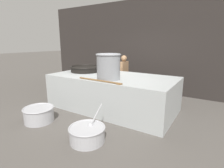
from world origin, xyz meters
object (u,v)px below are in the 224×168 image
giant_wok_near (85,68)px  cook (124,74)px  stock_pot (108,66)px  prep_bowl_vegetables (87,133)px  prep_bowl_meat (39,114)px

giant_wok_near → cook: (0.83, 1.11, -0.29)m
giant_wok_near → stock_pot: (1.31, -0.62, 0.24)m
giant_wok_near → cook: size_ratio=0.66×
cook → prep_bowl_vegetables: 3.26m
giant_wok_near → cook: cook is taller
prep_bowl_vegetables → prep_bowl_meat: bearing=177.8°
cook → prep_bowl_meat: bearing=76.8°
prep_bowl_vegetables → giant_wok_near: bearing=130.5°
prep_bowl_meat → stock_pot: bearing=46.6°
giant_wok_near → prep_bowl_vegetables: size_ratio=1.03×
cook → prep_bowl_vegetables: bearing=106.1°
stock_pot → prep_bowl_vegetables: size_ratio=0.70×
stock_pot → cook: stock_pot is taller
cook → giant_wok_near: bearing=53.6°
stock_pot → cook: size_ratio=0.45×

